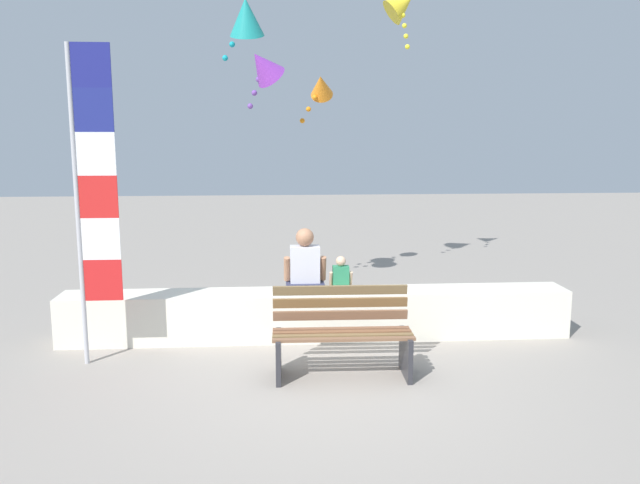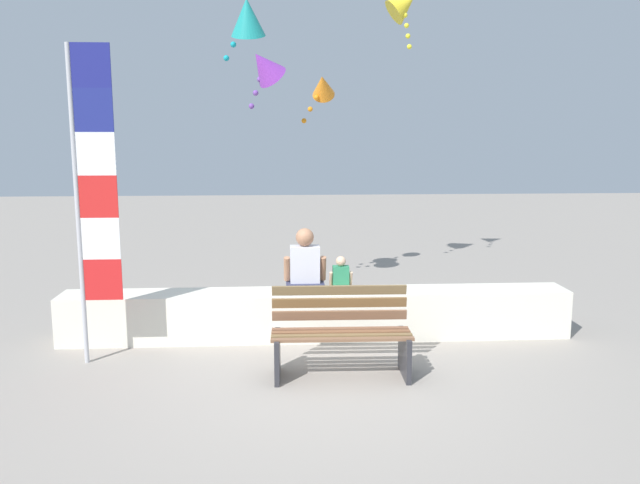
# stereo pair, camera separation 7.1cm
# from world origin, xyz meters

# --- Properties ---
(ground_plane) EXTENTS (40.00, 40.00, 0.00)m
(ground_plane) POSITION_xyz_m (0.00, 0.00, 0.00)
(ground_plane) COLOR gray
(seawall_ledge) EXTENTS (6.12, 0.54, 0.58)m
(seawall_ledge) POSITION_xyz_m (0.00, 1.28, 0.29)
(seawall_ledge) COLOR silver
(seawall_ledge) RESTS_ON ground
(park_bench) EXTENTS (1.43, 0.64, 0.88)m
(park_bench) POSITION_xyz_m (0.17, 0.06, 0.41)
(park_bench) COLOR brown
(park_bench) RESTS_ON ground
(person_adult) EXTENTS (0.50, 0.37, 0.77)m
(person_adult) POSITION_xyz_m (-0.15, 1.25, 0.88)
(person_adult) COLOR #2E314E
(person_adult) RESTS_ON seawall_ledge
(person_child) EXTENTS (0.28, 0.21, 0.43)m
(person_child) POSITION_xyz_m (0.28, 1.25, 0.75)
(person_child) COLOR tan
(person_child) RESTS_ON seawall_ledge
(flag_banner) EXTENTS (0.44, 0.05, 3.36)m
(flag_banner) POSITION_xyz_m (-2.40, 0.56, 1.91)
(flag_banner) COLOR #B7B7BC
(flag_banner) RESTS_ON ground
(kite_orange) EXTENTS (0.55, 0.57, 0.84)m
(kite_orange) POSITION_xyz_m (0.24, 4.00, 3.20)
(kite_orange) COLOR orange
(kite_teal) EXTENTS (0.60, 0.64, 0.89)m
(kite_teal) POSITION_xyz_m (-0.86, 2.87, 4.02)
(kite_teal) COLOR teal
(kite_purple) EXTENTS (0.75, 0.73, 0.88)m
(kite_purple) POSITION_xyz_m (-0.64, 2.91, 3.39)
(kite_purple) COLOR purple
(kite_yellow) EXTENTS (0.65, 0.69, 1.07)m
(kite_yellow) POSITION_xyz_m (1.64, 4.73, 4.56)
(kite_yellow) COLOR yellow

